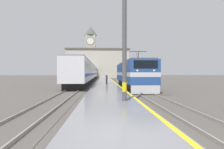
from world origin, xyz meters
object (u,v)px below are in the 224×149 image
locomotive_train (132,74)px  person_on_platform (107,79)px  catenary_mast (126,37)px  passenger_train (89,72)px  clock_tower (91,50)px

locomotive_train → person_on_platform: size_ratio=9.43×
catenary_mast → person_on_platform: catenary_mast is taller
locomotive_train → passenger_train: 21.32m
locomotive_train → catenary_mast: 12.93m
locomotive_train → clock_tower: (-9.24, 56.05, 10.47)m
passenger_train → catenary_mast: (4.86, -32.38, 2.23)m
locomotive_train → passenger_train: (-7.45, 19.98, 0.35)m
catenary_mast → person_on_platform: (-0.80, 16.42, -3.31)m
person_on_platform → clock_tower: (-5.86, 52.03, 11.20)m
clock_tower → person_on_platform: bearing=-83.6°
passenger_train → person_on_platform: size_ratio=31.36×
person_on_platform → clock_tower: 53.54m
catenary_mast → passenger_train: bearing=98.5°
passenger_train → catenary_mast: 32.82m
passenger_train → person_on_platform: bearing=-75.7°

